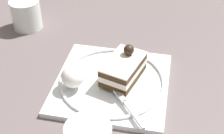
{
  "coord_description": "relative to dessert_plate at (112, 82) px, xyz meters",
  "views": [
    {
      "loc": [
        0.45,
        0.08,
        0.44
      ],
      "look_at": [
        -0.03,
        0.02,
        0.05
      ],
      "focal_mm": 51.97,
      "sensor_mm": 36.0,
      "label": 1
    }
  ],
  "objects": [
    {
      "name": "fork",
      "position": [
        0.07,
        0.04,
        0.01
      ],
      "size": [
        0.1,
        0.07,
        0.0
      ],
      "color": "silver",
      "rests_on": "dessert_plate"
    },
    {
      "name": "ground_plane",
      "position": [
        0.03,
        -0.02,
        -0.01
      ],
      "size": [
        2.4,
        2.4,
        0.0
      ],
      "primitive_type": "plane",
      "color": "#5B5152"
    },
    {
      "name": "whipped_cream_dollop",
      "position": [
        0.02,
        -0.07,
        0.03
      ],
      "size": [
        0.04,
        0.04,
        0.04
      ],
      "primitive_type": "ellipsoid",
      "color": "white",
      "rests_on": "dessert_plate"
    },
    {
      "name": "drink_glass_far",
      "position": [
        -0.2,
        -0.24,
        0.02
      ],
      "size": [
        0.07,
        0.07,
        0.07
      ],
      "color": "white",
      "rests_on": "ground_plane"
    },
    {
      "name": "dessert_plate",
      "position": [
        0.0,
        0.0,
        0.0
      ],
      "size": [
        0.24,
        0.24,
        0.02
      ],
      "color": "white",
      "rests_on": "ground_plane"
    },
    {
      "name": "cake_slice",
      "position": [
        -0.01,
        0.02,
        0.03
      ],
      "size": [
        0.11,
        0.09,
        0.06
      ],
      "color": "#37250D",
      "rests_on": "dessert_plate"
    }
  ]
}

